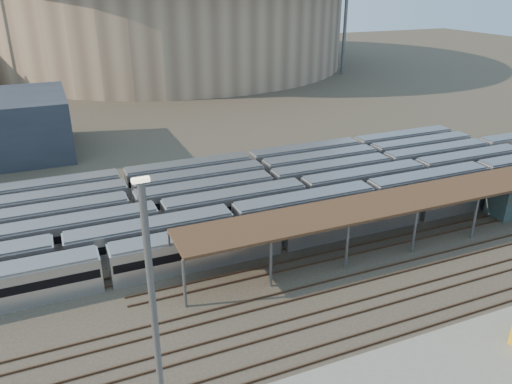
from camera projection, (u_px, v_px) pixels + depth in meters
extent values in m
plane|color=#383026|center=(271.00, 294.00, 47.69)|extent=(420.00, 420.00, 0.00)
cube|color=silver|center=(279.00, 233.00, 55.40)|extent=(112.00, 2.90, 3.60)
cube|color=silver|center=(233.00, 223.00, 57.55)|extent=(112.00, 2.90, 3.60)
cube|color=silver|center=(160.00, 220.00, 58.43)|extent=(112.00, 2.90, 3.60)
cube|color=silver|center=(271.00, 186.00, 67.78)|extent=(112.00, 2.90, 3.60)
cube|color=silver|center=(131.00, 196.00, 64.83)|extent=(112.00, 2.90, 3.60)
cube|color=silver|center=(123.00, 185.00, 68.27)|extent=(112.00, 2.90, 3.60)
cylinder|color=#5E5E63|center=(184.00, 284.00, 44.95)|extent=(0.30, 0.30, 5.00)
cylinder|color=#5E5E63|center=(170.00, 255.00, 49.52)|extent=(0.30, 0.30, 5.00)
cylinder|color=#5E5E63|center=(271.00, 264.00, 48.01)|extent=(0.30, 0.30, 5.00)
cylinder|color=#5E5E63|center=(250.00, 239.00, 52.58)|extent=(0.30, 0.30, 5.00)
cylinder|color=#5E5E63|center=(347.00, 247.00, 51.06)|extent=(0.30, 0.30, 5.00)
cylinder|color=#5E5E63|center=(321.00, 225.00, 55.63)|extent=(0.30, 0.30, 5.00)
cylinder|color=#5E5E63|center=(414.00, 232.00, 54.12)|extent=(0.30, 0.30, 5.00)
cylinder|color=#5E5E63|center=(384.00, 212.00, 58.69)|extent=(0.30, 0.30, 5.00)
cylinder|color=#5E5E63|center=(475.00, 218.00, 57.18)|extent=(0.30, 0.30, 5.00)
cylinder|color=#5E5E63|center=(442.00, 200.00, 61.75)|extent=(0.30, 0.30, 5.00)
cylinder|color=#5E5E63|center=(494.00, 190.00, 64.80)|extent=(0.30, 0.30, 5.00)
cube|color=#3C2718|center=(432.00, 194.00, 56.89)|extent=(60.00, 6.00, 0.30)
cube|color=#4C3323|center=(279.00, 304.00, 46.17)|extent=(170.00, 0.12, 0.18)
cube|color=#4C3323|center=(272.00, 295.00, 47.44)|extent=(170.00, 0.12, 0.18)
cube|color=#4C3323|center=(298.00, 330.00, 42.79)|extent=(170.00, 0.12, 0.18)
cube|color=#4C3323|center=(291.00, 319.00, 44.06)|extent=(170.00, 0.12, 0.18)
cube|color=#4C3323|center=(322.00, 360.00, 39.40)|extent=(170.00, 0.12, 0.18)
cube|color=#4C3323|center=(312.00, 348.00, 40.67)|extent=(170.00, 0.12, 0.18)
cylinder|color=gray|center=(168.00, 22.00, 169.59)|extent=(116.00, 116.00, 28.00)
cylinder|color=#5E5E63|center=(346.00, 13.00, 150.19)|extent=(1.00, 1.00, 36.00)
cylinder|color=#5E5E63|center=(54.00, 9.00, 172.45)|extent=(1.00, 1.00, 36.00)
cylinder|color=#5E5E63|center=(158.00, 352.00, 26.09)|extent=(0.36, 0.36, 19.27)
cube|color=#FFF2CC|center=(141.00, 180.00, 22.25)|extent=(0.81, 0.33, 0.20)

